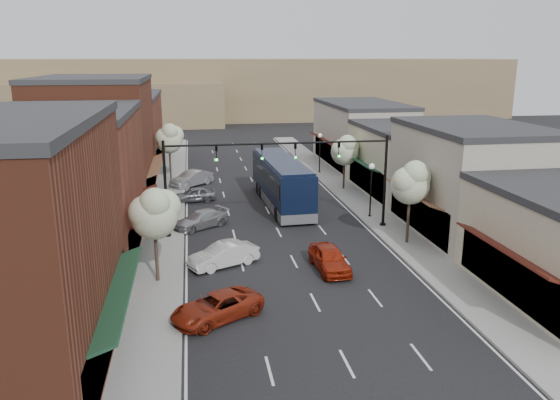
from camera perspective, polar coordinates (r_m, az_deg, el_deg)
name	(u,v)px	position (r m, az deg, el deg)	size (l,w,h in m)	color
ground	(300,274)	(32.84, 2.12, -7.69)	(160.00, 160.00, 0.00)	black
sidewalk_left	(168,200)	(49.87, -11.66, -0.01)	(2.80, 73.00, 0.15)	gray
sidewalk_right	(349,193)	(51.89, 7.20, 0.75)	(2.80, 73.00, 0.15)	gray
curb_left	(183,199)	(49.83, -10.05, 0.05)	(0.25, 73.00, 0.17)	gray
curb_right	(334,193)	(51.51, 5.70, 0.69)	(0.25, 73.00, 0.17)	gray
bldg_left_midnear	(64,184)	(37.49, -21.63, 1.58)	(10.14, 14.10, 9.40)	brown
bldg_left_midfar	(98,140)	(50.90, -18.53, 5.95)	(10.14, 14.10, 10.90)	brown
bldg_left_far	(120,131)	(66.76, -16.35, 6.97)	(10.14, 18.10, 8.40)	brown
bldg_right_midnear	(470,180)	(41.76, 19.26, 2.00)	(9.14, 12.10, 7.90)	#B6AB9C
bldg_right_midfar	(406,160)	(52.52, 13.03, 4.11)	(9.14, 12.10, 6.40)	beige
bldg_right_far	(361,134)	(65.44, 8.46, 6.81)	(9.14, 16.10, 7.40)	#B6AB9C
hill_far	(218,88)	(120.07, -6.52, 11.56)	(120.00, 30.00, 12.00)	#7A6647
hill_near	(87,104)	(109.71, -19.48, 9.48)	(50.00, 20.00, 8.00)	#7A6647
signal_mast_right	(355,168)	(40.30, 7.79, 3.30)	(8.22, 0.46, 7.00)	black
signal_mast_left	(199,173)	(38.56, -8.42, 2.76)	(8.22, 0.46, 7.00)	black
tree_right_near	(411,181)	(37.53, 13.57, 1.90)	(2.85, 2.65, 5.95)	#47382B
tree_right_far	(345,149)	(52.44, 6.83, 5.28)	(2.85, 2.65, 5.43)	#47382B
tree_left_near	(155,212)	(30.90, -12.97, -1.24)	(2.85, 2.65, 5.69)	#47382B
tree_left_far	(169,138)	(56.28, -11.49, 6.37)	(2.85, 2.65, 6.13)	#47382B
lamp_post_near	(371,181)	(43.62, 9.51, 1.94)	(0.44, 0.44, 4.44)	black
lamp_post_far	(320,146)	(60.14, 4.19, 5.61)	(0.44, 0.44, 4.44)	black
coach_bus	(281,182)	(47.07, 0.14, 1.94)	(3.47, 13.30, 4.03)	black
red_hatchback	(329,258)	(33.22, 5.19, -6.08)	(1.77, 4.40, 1.50)	#9C1F0B
parked_car_a	(217,307)	(27.42, -6.61, -11.03)	(2.15, 4.67, 1.30)	maroon
parked_car_b	(224,255)	(33.87, -5.91, -5.73)	(1.53, 4.39, 1.45)	silver
parked_car_c	(201,219)	(41.55, -8.28, -2.02)	(1.81, 4.46, 1.29)	#98979D
parked_car_d	(194,194)	(49.12, -8.96, 0.58)	(1.54, 3.82, 1.30)	#5B5C62
parked_car_e	(192,179)	(55.01, -9.21, 2.23)	(1.64, 4.69, 1.55)	#A5A6AB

